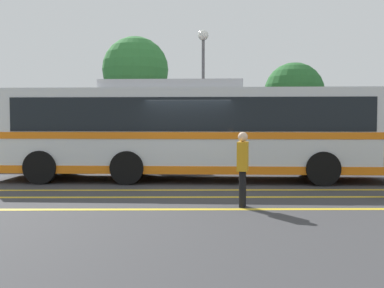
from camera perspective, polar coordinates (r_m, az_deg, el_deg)
name	(u,v)px	position (r m, az deg, el deg)	size (l,w,h in m)	color
ground_plane	(188,182)	(13.95, -0.51, -4.82)	(220.00, 220.00, 0.00)	#38383A
lane_strip_0	(193,190)	(12.26, 0.09, -5.86)	(0.20, 32.44, 0.01)	gold
lane_strip_1	(193,197)	(11.12, 0.16, -6.76)	(0.20, 32.44, 0.01)	gold
lane_strip_2	(194,209)	(9.59, 0.27, -8.29)	(0.20, 32.44, 0.01)	gold
curb_strip	(191,163)	(19.62, -0.14, -2.40)	(40.44, 0.36, 0.15)	#99999E
transit_bus	(192,129)	(14.32, -0.05, 1.94)	(12.86, 3.23, 3.13)	silver
parked_car_1	(42,150)	(18.82, -18.54, -0.72)	(3.94, 2.05, 1.51)	#9E9EA3
parked_car_2	(163,151)	(17.64, -3.76, -0.94)	(4.18, 2.02, 1.41)	#9E9EA3
parked_car_3	(333,150)	(18.72, 17.44, -0.79)	(4.77, 2.10, 1.43)	maroon
pedestrian_1	(243,165)	(9.81, 6.46, -2.61)	(0.30, 0.46, 1.63)	black
street_lamp	(203,68)	(21.15, 1.44, 9.64)	(0.48, 0.48, 6.12)	#59595E
tree_0	(294,93)	(24.58, 12.84, 6.37)	(3.17, 3.17, 5.01)	#513823
tree_1	(136,70)	(24.72, -7.19, 9.30)	(3.55, 3.55, 6.46)	#513823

